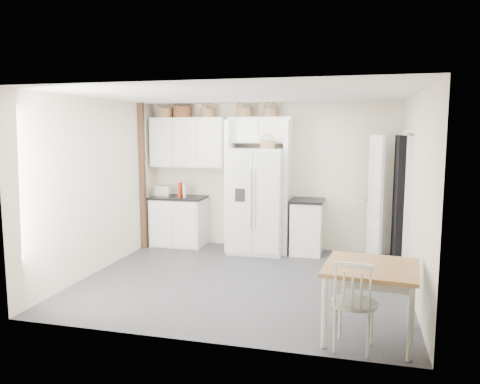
# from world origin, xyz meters

# --- Properties ---
(floor) EXTENTS (4.50, 4.50, 0.00)m
(floor) POSITION_xyz_m (0.00, 0.00, 0.00)
(floor) COLOR #32313B
(floor) RESTS_ON ground
(ceiling) EXTENTS (4.50, 4.50, 0.00)m
(ceiling) POSITION_xyz_m (0.00, 0.00, 2.60)
(ceiling) COLOR white
(ceiling) RESTS_ON wall_back
(wall_back) EXTENTS (4.50, 0.00, 4.50)m
(wall_back) POSITION_xyz_m (0.00, 2.00, 1.30)
(wall_back) COLOR beige
(wall_back) RESTS_ON floor
(wall_left) EXTENTS (0.00, 4.00, 4.00)m
(wall_left) POSITION_xyz_m (-2.25, 0.00, 1.30)
(wall_left) COLOR beige
(wall_left) RESTS_ON floor
(wall_right) EXTENTS (0.00, 4.00, 4.00)m
(wall_right) POSITION_xyz_m (2.25, 0.00, 1.30)
(wall_right) COLOR beige
(wall_right) RESTS_ON floor
(refrigerator) EXTENTS (0.94, 0.75, 1.81)m
(refrigerator) POSITION_xyz_m (-0.15, 1.61, 0.91)
(refrigerator) COLOR silver
(refrigerator) RESTS_ON floor
(base_cab_left) EXTENTS (0.94, 0.60, 0.87)m
(base_cab_left) POSITION_xyz_m (-1.66, 1.70, 0.44)
(base_cab_left) COLOR white
(base_cab_left) RESTS_ON floor
(base_cab_right) EXTENTS (0.52, 0.62, 0.91)m
(base_cab_right) POSITION_xyz_m (0.70, 1.70, 0.45)
(base_cab_right) COLOR white
(base_cab_right) RESTS_ON floor
(dining_table) EXTENTS (1.01, 1.01, 0.76)m
(dining_table) POSITION_xyz_m (1.70, -1.45, 0.38)
(dining_table) COLOR #8F5D30
(dining_table) RESTS_ON floor
(windsor_chair) EXTENTS (0.50, 0.46, 0.92)m
(windsor_chair) POSITION_xyz_m (1.55, -1.75, 0.46)
(windsor_chair) COLOR white
(windsor_chair) RESTS_ON floor
(counter_left) EXTENTS (0.98, 0.64, 0.04)m
(counter_left) POSITION_xyz_m (-1.66, 1.70, 0.89)
(counter_left) COLOR black
(counter_left) RESTS_ON base_cab_left
(counter_right) EXTENTS (0.56, 0.66, 0.04)m
(counter_right) POSITION_xyz_m (0.70, 1.70, 0.93)
(counter_right) COLOR black
(counter_right) RESTS_ON base_cab_right
(toaster) EXTENTS (0.29, 0.18, 0.20)m
(toaster) POSITION_xyz_m (-1.95, 1.65, 1.01)
(toaster) COLOR silver
(toaster) RESTS_ON counter_left
(cookbook_red) EXTENTS (0.07, 0.18, 0.27)m
(cookbook_red) POSITION_xyz_m (-1.59, 1.62, 1.05)
(cookbook_red) COLOR #AC2B0C
(cookbook_red) RESTS_ON counter_left
(cookbook_cream) EXTENTS (0.07, 0.15, 0.22)m
(cookbook_cream) POSITION_xyz_m (-1.51, 1.62, 1.03)
(cookbook_cream) COLOR beige
(cookbook_cream) RESTS_ON counter_left
(basket_upper_a) EXTENTS (0.30, 0.30, 0.17)m
(basket_upper_a) POSITION_xyz_m (-1.96, 1.83, 2.43)
(basket_upper_a) COLOR brown
(basket_upper_a) RESTS_ON upper_cabinet
(basket_upper_b) EXTENTS (0.34, 0.34, 0.20)m
(basket_upper_b) POSITION_xyz_m (-1.61, 1.83, 2.45)
(basket_upper_b) COLOR #54351C
(basket_upper_b) RESTS_ON upper_cabinet
(basket_upper_c) EXTENTS (0.27, 0.27, 0.15)m
(basket_upper_c) POSITION_xyz_m (-1.13, 1.83, 2.43)
(basket_upper_c) COLOR brown
(basket_upper_c) RESTS_ON upper_cabinet
(basket_bridge_a) EXTENTS (0.29, 0.29, 0.16)m
(basket_bridge_a) POSITION_xyz_m (-0.45, 1.83, 2.43)
(basket_bridge_a) COLOR brown
(basket_bridge_a) RESTS_ON bridge_cabinet
(basket_bridge_b) EXTENTS (0.26, 0.26, 0.15)m
(basket_bridge_b) POSITION_xyz_m (0.02, 1.83, 2.42)
(basket_bridge_b) COLOR brown
(basket_bridge_b) RESTS_ON bridge_cabinet
(basket_fridge_b) EXTENTS (0.25, 0.25, 0.14)m
(basket_fridge_b) POSITION_xyz_m (0.03, 1.51, 1.88)
(basket_fridge_b) COLOR brown
(basket_fridge_b) RESTS_ON refrigerator
(upper_cabinet) EXTENTS (1.40, 0.34, 0.90)m
(upper_cabinet) POSITION_xyz_m (-1.50, 1.83, 1.90)
(upper_cabinet) COLOR white
(upper_cabinet) RESTS_ON wall_back
(bridge_cabinet) EXTENTS (1.12, 0.34, 0.45)m
(bridge_cabinet) POSITION_xyz_m (-0.15, 1.83, 2.12)
(bridge_cabinet) COLOR white
(bridge_cabinet) RESTS_ON wall_back
(fridge_panel_left) EXTENTS (0.08, 0.60, 2.30)m
(fridge_panel_left) POSITION_xyz_m (-0.66, 1.70, 1.15)
(fridge_panel_left) COLOR white
(fridge_panel_left) RESTS_ON floor
(fridge_panel_right) EXTENTS (0.08, 0.60, 2.30)m
(fridge_panel_right) POSITION_xyz_m (0.36, 1.70, 1.15)
(fridge_panel_right) COLOR white
(fridge_panel_right) RESTS_ON floor
(trim_post) EXTENTS (0.09, 0.09, 2.60)m
(trim_post) POSITION_xyz_m (-2.20, 1.35, 1.30)
(trim_post) COLOR black
(trim_post) RESTS_ON floor
(doorway_void) EXTENTS (0.18, 0.85, 2.05)m
(doorway_void) POSITION_xyz_m (2.16, 1.00, 1.02)
(doorway_void) COLOR black
(doorway_void) RESTS_ON floor
(door_slab) EXTENTS (0.21, 0.79, 2.05)m
(door_slab) POSITION_xyz_m (1.80, 1.33, 1.02)
(door_slab) COLOR white
(door_slab) RESTS_ON floor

